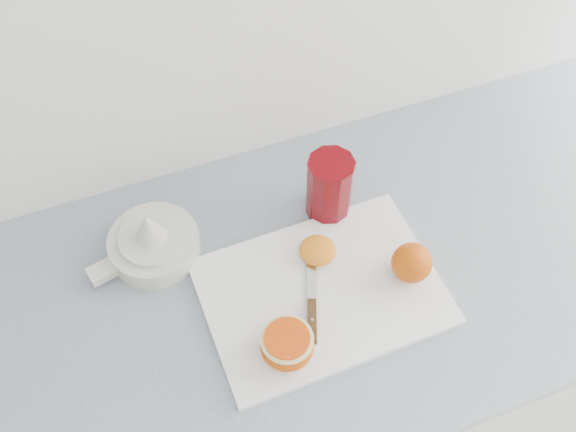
{
  "coord_description": "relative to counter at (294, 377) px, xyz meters",
  "views": [
    {
      "loc": [
        0.01,
        1.2,
        1.83
      ],
      "look_at": [
        0.24,
        1.78,
        0.96
      ],
      "focal_mm": 40.0,
      "sensor_mm": 36.0,
      "label": 1
    }
  ],
  "objects": [
    {
      "name": "squeezed_shell",
      "position": [
        0.05,
        0.03,
        0.47
      ],
      "size": [
        0.06,
        0.06,
        0.03
      ],
      "color": "orange",
      "rests_on": "cutting_board"
    },
    {
      "name": "red_tumbler",
      "position": [
        0.1,
        0.11,
        0.51
      ],
      "size": [
        0.08,
        0.08,
        0.13
      ],
      "color": "#690007",
      "rests_on": "counter"
    },
    {
      "name": "citrus_juicer",
      "position": [
        -0.21,
        0.14,
        0.47
      ],
      "size": [
        0.2,
        0.16,
        0.1
      ],
      "color": "white",
      "rests_on": "counter"
    },
    {
      "name": "paring_knife",
      "position": [
        -0.0,
        -0.08,
        0.46
      ],
      "size": [
        0.08,
        0.17,
        0.01
      ],
      "color": "#4B3215",
      "rests_on": "cutting_board"
    },
    {
      "name": "half_orange",
      "position": [
        -0.06,
        -0.12,
        0.48
      ],
      "size": [
        0.08,
        0.08,
        0.05
      ],
      "color": "#D84E02",
      "rests_on": "cutting_board"
    },
    {
      "name": "counter",
      "position": [
        0.0,
        0.0,
        0.0
      ],
      "size": [
        2.39,
        0.64,
        0.89
      ],
      "color": "beige",
      "rests_on": "ground"
    },
    {
      "name": "cutting_board",
      "position": [
        0.03,
        -0.04,
        0.45
      ],
      "size": [
        0.39,
        0.28,
        0.01
      ],
      "primitive_type": "cube",
      "rotation": [
        0.0,
        0.0,
        0.01
      ],
      "color": "white",
      "rests_on": "counter"
    },
    {
      "name": "whole_orange",
      "position": [
        0.18,
        -0.06,
        0.49
      ],
      "size": [
        0.07,
        0.07,
        0.07
      ],
      "color": "#D84E02",
      "rests_on": "cutting_board"
    }
  ]
}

